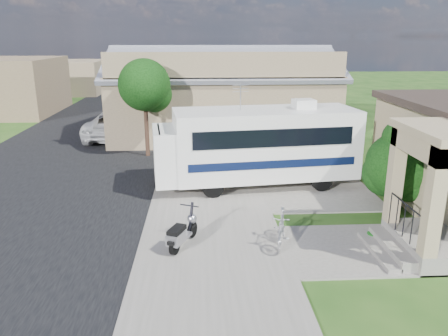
{
  "coord_description": "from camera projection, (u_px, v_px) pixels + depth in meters",
  "views": [
    {
      "loc": [
        -1.27,
        -11.41,
        5.51
      ],
      "look_at": [
        -0.5,
        2.5,
        1.3
      ],
      "focal_mm": 35.0,
      "sensor_mm": 36.0,
      "label": 1
    }
  ],
  "objects": [
    {
      "name": "walk_slab",
      "position": [
        361.0,
        249.0,
        11.76
      ],
      "size": [
        4.0,
        3.0,
        0.05
      ],
      "primitive_type": "cube",
      "color": "slate",
      "rests_on": "ground"
    },
    {
      "name": "motorhome",
      "position": [
        258.0,
        144.0,
        16.32
      ],
      "size": [
        7.74,
        3.23,
        3.85
      ],
      "rotation": [
        0.0,
        0.0,
        0.12
      ],
      "color": "silver",
      "rests_on": "ground"
    },
    {
      "name": "warehouse",
      "position": [
        222.0,
        100.0,
        25.34
      ],
      "size": [
        12.5,
        8.4,
        5.04
      ],
      "color": "#7A644C",
      "rests_on": "ground"
    },
    {
      "name": "street_tree_c",
      "position": [
        172.0,
        65.0,
        38.28
      ],
      "size": [
        2.44,
        2.4,
        4.42
      ],
      "color": "black",
      "rests_on": "ground"
    },
    {
      "name": "street_slab",
      "position": [
        76.0,
        152.0,
        21.72
      ],
      "size": [
        9.0,
        80.0,
        0.02
      ],
      "primitive_type": "cube",
      "color": "black",
      "rests_on": "ground"
    },
    {
      "name": "driveway_slab",
      "position": [
        273.0,
        184.0,
        16.94
      ],
      "size": [
        7.0,
        6.0,
        0.05
      ],
      "primitive_type": "cube",
      "color": "slate",
      "rests_on": "ground"
    },
    {
      "name": "garden_hose",
      "position": [
        373.0,
        237.0,
        12.34
      ],
      "size": [
        0.35,
        0.35,
        0.16
      ],
      "primitive_type": "cylinder",
      "color": "#136314",
      "rests_on": "ground"
    },
    {
      "name": "bicycle",
      "position": [
        281.0,
        230.0,
        11.79
      ],
      "size": [
        0.85,
        1.67,
        0.97
      ],
      "primitive_type": "imported",
      "rotation": [
        0.0,
        0.0,
        -0.26
      ],
      "color": "#A1A1A8",
      "rests_on": "ground"
    },
    {
      "name": "scooter",
      "position": [
        182.0,
        233.0,
        11.67
      ],
      "size": [
        0.87,
        1.5,
        1.04
      ],
      "rotation": [
        0.0,
        0.0,
        -0.41
      ],
      "color": "black",
      "rests_on": "ground"
    },
    {
      "name": "street_tree_b",
      "position": [
        164.0,
        69.0,
        29.6
      ],
      "size": [
        2.44,
        2.4,
        4.73
      ],
      "color": "black",
      "rests_on": "ground"
    },
    {
      "name": "distant_bldg_near",
      "position": [
        63.0,
        77.0,
        43.8
      ],
      "size": [
        8.0,
        7.0,
        3.2
      ],
      "primitive_type": "cube",
      "color": "#7A644C",
      "rests_on": "ground"
    },
    {
      "name": "pickup_truck",
      "position": [
        119.0,
        124.0,
        24.6
      ],
      "size": [
        3.29,
        6.0,
        1.59
      ],
      "primitive_type": "imported",
      "rotation": [
        0.0,
        0.0,
        3.03
      ],
      "color": "silver",
      "rests_on": "ground"
    },
    {
      "name": "street_tree_a",
      "position": [
        147.0,
        88.0,
        20.08
      ],
      "size": [
        2.44,
        2.4,
        4.58
      ],
      "color": "black",
      "rests_on": "ground"
    },
    {
      "name": "shrub",
      "position": [
        401.0,
        162.0,
        14.36
      ],
      "size": [
        2.45,
        2.34,
        3.01
      ],
      "color": "black",
      "rests_on": "ground"
    },
    {
      "name": "ground",
      "position": [
        246.0,
        236.0,
        12.56
      ],
      "size": [
        120.0,
        120.0,
        0.0
      ],
      "primitive_type": "plane",
      "color": "#183F11"
    },
    {
      "name": "van",
      "position": [
        125.0,
        105.0,
        30.91
      ],
      "size": [
        2.76,
        5.9,
        1.66
      ],
      "primitive_type": "imported",
      "rotation": [
        0.0,
        0.0,
        0.08
      ],
      "color": "silver",
      "rests_on": "ground"
    },
    {
      "name": "sidewalk_slab",
      "position": [
        206.0,
        149.0,
        22.06
      ],
      "size": [
        4.0,
        80.0,
        0.06
      ],
      "primitive_type": "cube",
      "color": "slate",
      "rests_on": "ground"
    }
  ]
}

